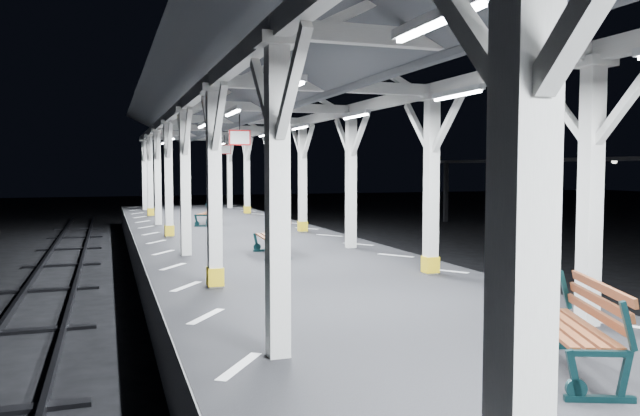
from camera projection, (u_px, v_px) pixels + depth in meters
ground at (375, 371)px, 9.12m from camera, size 120.00×120.00×0.00m
platform at (375, 337)px, 9.08m from camera, size 6.00×50.00×1.00m
hazard_stripes_left at (206, 316)px, 8.26m from camera, size 1.00×48.00×0.01m
hazard_stripes_right at (518, 292)px, 9.84m from camera, size 1.00×48.00×0.01m
canopy at (377, 56)px, 8.81m from camera, size 5.40×49.00×4.65m
bench_near at (579, 324)px, 5.98m from camera, size 1.15×1.73×0.88m
bench_mid at (275, 235)px, 13.96m from camera, size 0.70×1.63×0.86m
bench_far at (210, 213)px, 21.53m from camera, size 1.09×1.57×0.80m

